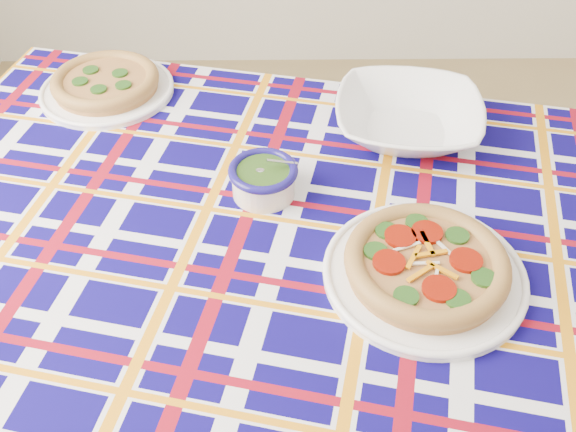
{
  "coord_description": "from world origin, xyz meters",
  "views": [
    {
      "loc": [
        -0.63,
        -0.82,
        1.59
      ],
      "look_at": [
        -0.62,
        0.01,
        0.81
      ],
      "focal_mm": 40.0,
      "sensor_mm": 36.0,
      "label": 1
    }
  ],
  "objects_px": {
    "main_focaccia_plate": "(426,264)",
    "serving_bowl": "(408,118)",
    "dining_table": "(325,278)",
    "pesto_bowl": "(263,178)"
  },
  "relations": [
    {
      "from": "serving_bowl",
      "to": "dining_table",
      "type": "bearing_deg",
      "value": -119.06
    },
    {
      "from": "main_focaccia_plate",
      "to": "pesto_bowl",
      "type": "height_order",
      "value": "pesto_bowl"
    },
    {
      "from": "dining_table",
      "to": "pesto_bowl",
      "type": "bearing_deg",
      "value": 141.25
    },
    {
      "from": "pesto_bowl",
      "to": "serving_bowl",
      "type": "xyz_separation_m",
      "value": [
        0.3,
        0.19,
        -0.0
      ]
    },
    {
      "from": "main_focaccia_plate",
      "to": "serving_bowl",
      "type": "distance_m",
      "value": 0.41
    },
    {
      "from": "pesto_bowl",
      "to": "dining_table",
      "type": "bearing_deg",
      "value": -51.62
    },
    {
      "from": "dining_table",
      "to": "main_focaccia_plate",
      "type": "height_order",
      "value": "main_focaccia_plate"
    },
    {
      "from": "pesto_bowl",
      "to": "serving_bowl",
      "type": "height_order",
      "value": "pesto_bowl"
    },
    {
      "from": "dining_table",
      "to": "main_focaccia_plate",
      "type": "xyz_separation_m",
      "value": [
        0.15,
        -0.07,
        0.11
      ]
    },
    {
      "from": "dining_table",
      "to": "main_focaccia_plate",
      "type": "relative_size",
      "value": 5.45
    }
  ]
}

